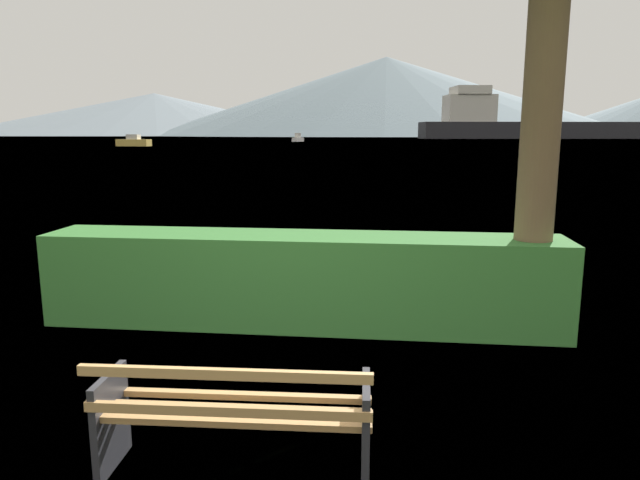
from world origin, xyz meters
name	(u,v)px	position (x,y,z in m)	size (l,w,h in m)	color
ground_plane	(238,469)	(0.00, 0.00, 0.00)	(1400.00, 1400.00, 0.00)	olive
water_surface	(384,137)	(0.00, 306.48, 0.00)	(620.00, 620.00, 0.00)	#6B8EA3
park_bench	(234,416)	(0.00, -0.06, 0.43)	(1.84, 0.64, 0.87)	tan
hedge_row	(302,280)	(0.00, 3.06, 0.55)	(6.11, 0.86, 1.10)	#387A33
cargo_ship_large	(530,124)	(60.43, 247.13, 5.88)	(108.68, 31.58, 21.02)	#232328
fishing_boat_near	(134,142)	(-43.22, 94.32, 0.76)	(6.03, 2.55, 2.06)	gold
sailboat_mid	(298,139)	(-22.70, 151.57, 0.81)	(2.80, 4.51, 2.32)	silver
distant_hills	(347,104)	(-37.16, 569.24, 29.84)	(851.10, 465.71, 71.38)	gray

